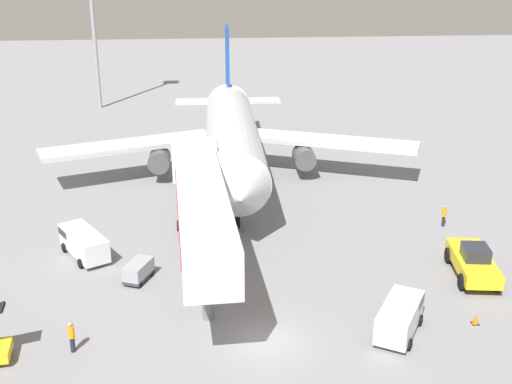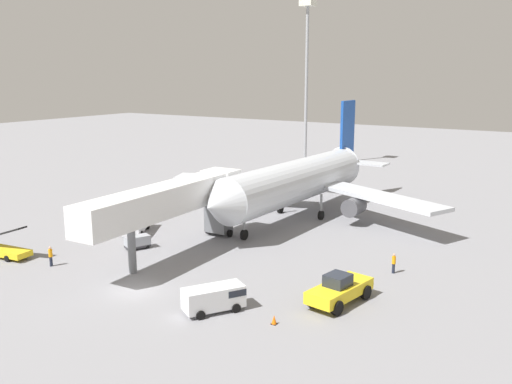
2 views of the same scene
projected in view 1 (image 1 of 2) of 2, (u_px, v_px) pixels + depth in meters
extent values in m
plane|color=gray|center=(267.00, 342.00, 35.31)|extent=(300.00, 300.00, 0.00)
cylinder|color=silver|center=(232.00, 139.00, 58.63)|extent=(5.75, 26.49, 4.95)
cone|color=silver|center=(240.00, 193.00, 44.83)|extent=(4.94, 3.27, 4.85)
cone|color=silver|center=(228.00, 100.00, 73.11)|extent=(4.84, 4.99, 4.70)
cube|color=#1947A3|center=(227.00, 62.00, 70.40)|extent=(0.48, 3.82, 7.91)
cube|color=silver|center=(254.00, 101.00, 71.76)|extent=(6.02, 2.95, 0.24)
cube|color=silver|center=(202.00, 101.00, 71.37)|extent=(6.02, 2.95, 0.24)
cube|color=silver|center=(332.00, 141.00, 61.96)|extent=(16.91, 10.25, 0.44)
cube|color=silver|center=(129.00, 145.00, 60.65)|extent=(17.08, 9.39, 0.44)
cylinder|color=#4C4C51|center=(304.00, 157.00, 61.38)|extent=(2.15, 2.76, 2.07)
cylinder|color=#4C4C51|center=(159.00, 160.00, 60.45)|extent=(2.15, 2.76, 2.07)
cylinder|color=gray|center=(238.00, 206.00, 49.95)|extent=(0.28, 0.28, 2.55)
cylinder|color=black|center=(238.00, 221.00, 50.39)|extent=(0.38, 1.11, 1.10)
cylinder|color=gray|center=(261.00, 161.00, 61.25)|extent=(0.28, 0.28, 2.55)
cylinder|color=black|center=(261.00, 174.00, 61.69)|extent=(0.38, 1.11, 1.10)
cylinder|color=gray|center=(203.00, 163.00, 60.87)|extent=(0.28, 0.28, 2.55)
cylinder|color=black|center=(203.00, 175.00, 61.31)|extent=(0.38, 1.11, 1.10)
cube|color=silver|center=(202.00, 208.00, 39.36)|extent=(3.74, 19.36, 2.70)
cube|color=red|center=(178.00, 209.00, 39.16)|extent=(0.66, 16.16, 0.44)
cube|color=silver|center=(194.00, 160.00, 48.87)|extent=(3.56, 2.93, 2.84)
cube|color=#232833|center=(193.00, 152.00, 49.99)|extent=(3.31, 0.37, 0.90)
cube|color=slate|center=(196.00, 202.00, 49.44)|extent=(2.62, 1.90, 3.89)
cylinder|color=black|center=(179.00, 226.00, 49.92)|extent=(0.33, 0.81, 0.80)
cylinder|color=black|center=(215.00, 224.00, 50.30)|extent=(0.33, 0.81, 0.80)
cylinder|color=slate|center=(208.00, 286.00, 36.98)|extent=(0.70, 0.70, 4.29)
cube|color=yellow|center=(473.00, 263.00, 42.45)|extent=(3.28, 6.37, 0.91)
cube|color=#232833|center=(476.00, 252.00, 41.86)|extent=(1.90, 2.04, 0.90)
cylinder|color=black|center=(497.00, 283.00, 40.69)|extent=(0.57, 1.15, 1.10)
cylinder|color=black|center=(463.00, 282.00, 40.82)|extent=(0.57, 1.15, 1.10)
cylinder|color=black|center=(481.00, 256.00, 44.39)|extent=(0.57, 1.15, 1.10)
cylinder|color=black|center=(449.00, 255.00, 44.52)|extent=(0.57, 1.15, 1.10)
cube|color=white|center=(84.00, 243.00, 45.26)|extent=(4.19, 5.39, 1.61)
cube|color=#1E232D|center=(74.00, 230.00, 46.47)|extent=(2.45, 2.37, 0.51)
cylinder|color=black|center=(65.00, 247.00, 46.25)|extent=(0.63, 0.76, 0.68)
cylinder|color=black|center=(88.00, 242.00, 47.23)|extent=(0.63, 0.76, 0.68)
cylinder|color=black|center=(81.00, 263.00, 43.82)|extent=(0.63, 0.76, 0.68)
cylinder|color=black|center=(105.00, 257.00, 44.80)|extent=(0.63, 0.76, 0.68)
cube|color=white|center=(400.00, 317.00, 35.81)|extent=(3.88, 4.75, 1.60)
cube|color=#1E232D|center=(406.00, 299.00, 36.96)|extent=(2.32, 2.18, 0.51)
cylinder|color=black|center=(390.00, 313.00, 37.59)|extent=(0.63, 0.75, 0.68)
cylinder|color=black|center=(419.00, 320.00, 36.87)|extent=(0.63, 0.75, 0.68)
cylinder|color=black|center=(377.00, 337.00, 35.25)|extent=(0.63, 0.75, 0.68)
cylinder|color=black|center=(408.00, 344.00, 34.54)|extent=(0.63, 0.75, 0.68)
cube|color=#38383D|center=(139.00, 276.00, 42.09)|extent=(2.06, 2.68, 0.22)
cube|color=#999EA5|center=(138.00, 269.00, 41.90)|extent=(2.06, 2.68, 0.92)
cylinder|color=black|center=(137.00, 271.00, 43.04)|extent=(0.25, 0.38, 0.36)
cylinder|color=black|center=(152.00, 274.00, 42.72)|extent=(0.25, 0.38, 0.36)
cylinder|color=black|center=(125.00, 282.00, 41.54)|extent=(0.25, 0.38, 0.36)
cylinder|color=black|center=(141.00, 285.00, 41.22)|extent=(0.25, 0.38, 0.36)
cylinder|color=#1E2333|center=(443.00, 221.00, 50.71)|extent=(0.26, 0.26, 0.86)
cylinder|color=orange|center=(444.00, 212.00, 50.44)|extent=(0.34, 0.34, 0.68)
sphere|color=tan|center=(445.00, 207.00, 50.28)|extent=(0.23, 0.23, 0.23)
cylinder|color=#1E2333|center=(73.00, 345.00, 34.34)|extent=(0.35, 0.35, 0.89)
cylinder|color=orange|center=(71.00, 332.00, 34.06)|extent=(0.47, 0.47, 0.70)
sphere|color=tan|center=(70.00, 324.00, 33.89)|extent=(0.24, 0.24, 0.24)
cube|color=black|center=(475.00, 324.00, 37.12)|extent=(0.43, 0.43, 0.03)
cone|color=orange|center=(476.00, 319.00, 37.00)|extent=(0.37, 0.37, 0.63)
cylinder|color=#93969B|center=(92.00, 6.00, 87.16)|extent=(0.56, 0.56, 28.80)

